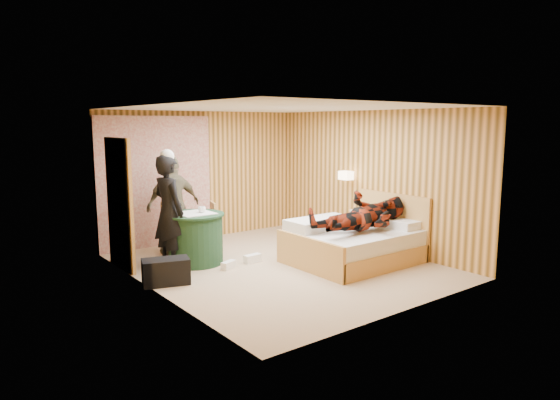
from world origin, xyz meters
TOP-DOWN VIEW (x-y plane):
  - floor at (0.00, 0.00)m, footprint 4.20×5.00m
  - ceiling at (0.00, 0.00)m, footprint 4.20×5.00m
  - wall_back at (0.00, 2.50)m, footprint 4.20×0.02m
  - wall_left at (-2.10, 0.00)m, footprint 0.02×5.00m
  - wall_right at (2.10, 0.00)m, footprint 0.02×5.00m
  - curtain at (-1.00, 2.43)m, footprint 2.20×0.08m
  - doorway at (-2.06, 1.40)m, footprint 0.06×0.90m
  - wall_lamp at (1.92, 0.45)m, footprint 0.26×0.24m
  - bed at (1.13, -0.55)m, footprint 1.99×1.55m
  - nightstand at (1.88, 0.10)m, footprint 0.45×0.61m
  - round_table at (-1.00, 0.93)m, footprint 0.94×0.94m
  - chair_far at (-1.00, 1.67)m, footprint 0.43×0.43m
  - chair_near at (-0.46, 1.50)m, footprint 0.50×0.50m
  - duffel_bag at (-1.85, 0.22)m, footprint 0.72×0.53m
  - sneaker_left at (-0.24, 0.40)m, footprint 0.30×0.14m
  - sneaker_right at (-0.74, 0.33)m, footprint 0.29×0.20m
  - woman_standing at (-1.42, 0.98)m, footprint 0.51×0.70m
  - man_at_table at (-1.00, 1.72)m, footprint 1.05×0.52m
  - man_on_bed at (1.15, -0.78)m, footprint 0.86×0.67m
  - book_lower at (1.88, 0.05)m, footprint 0.23×0.26m
  - book_upper at (1.88, 0.05)m, footprint 0.16×0.22m
  - cup_nightstand at (1.88, 0.23)m, footprint 0.11×0.11m
  - cup_table at (-0.90, 0.88)m, footprint 0.15×0.15m

SIDE VIEW (x-z plane):
  - floor at x=0.00m, z-range -0.01..0.01m
  - sneaker_right at x=-0.74m, z-range 0.00..0.12m
  - sneaker_left at x=-0.24m, z-range 0.00..0.13m
  - duffel_bag at x=-1.85m, z-range 0.00..0.37m
  - nightstand at x=1.88m, z-range 0.01..0.60m
  - bed at x=1.13m, z-range -0.22..0.84m
  - round_table at x=-1.00m, z-range 0.00..0.84m
  - chair_near at x=-0.46m, z-range 0.07..0.95m
  - chair_far at x=-1.00m, z-range 0.07..1.00m
  - book_lower at x=1.88m, z-range 0.59..0.61m
  - book_upper at x=1.88m, z-range 0.61..0.63m
  - cup_nightstand at x=1.88m, z-range 0.59..0.68m
  - man_at_table at x=-1.00m, z-range 0.00..1.72m
  - cup_table at x=-0.90m, z-range 0.84..0.93m
  - woman_standing at x=-1.42m, z-range 0.00..1.79m
  - man_on_bed at x=1.15m, z-range 0.08..1.85m
  - doorway at x=-2.06m, z-range 0.00..2.05m
  - curtain at x=-1.00m, z-range 0.00..2.40m
  - wall_back at x=0.00m, z-range 0.00..2.50m
  - wall_left at x=-2.10m, z-range 0.00..2.50m
  - wall_right at x=2.10m, z-range 0.00..2.50m
  - wall_lamp at x=1.92m, z-range 1.22..1.38m
  - ceiling at x=0.00m, z-range 2.50..2.50m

